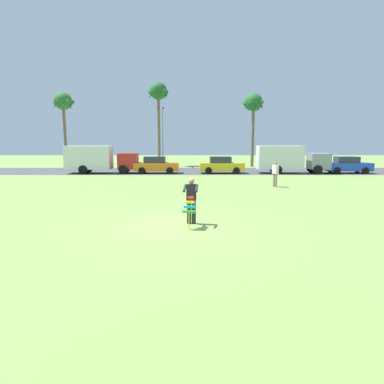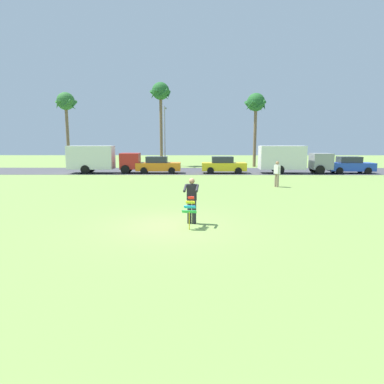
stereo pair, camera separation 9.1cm
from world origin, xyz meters
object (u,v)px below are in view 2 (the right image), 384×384
(kite_held, at_px, (190,208))
(parked_truck_grey_van, at_px, (290,159))
(palm_tree_right_near, at_px, (161,95))
(streetlight_pole, at_px, (165,133))
(palm_tree_centre_far, at_px, (256,105))
(parked_car_yellow, at_px, (223,165))
(palm_tree_left_near, at_px, (66,104))
(person_kite_flyer, at_px, (192,199))
(parked_truck_red_cab, at_px, (100,159))
(parked_car_orange, at_px, (158,165))
(parked_car_blue, at_px, (350,165))
(person_walker_near, at_px, (277,173))

(kite_held, bearing_deg, parked_truck_grey_van, 65.42)
(palm_tree_right_near, bearing_deg, streetlight_pole, -75.63)
(parked_truck_grey_van, bearing_deg, palm_tree_centre_far, 103.24)
(parked_car_yellow, distance_m, palm_tree_left_near, 21.52)
(palm_tree_left_near, height_order, streetlight_pole, palm_tree_left_near)
(person_kite_flyer, height_order, palm_tree_centre_far, palm_tree_centre_far)
(parked_truck_red_cab, bearing_deg, parked_car_orange, -0.02)
(palm_tree_centre_far, bearing_deg, kite_held, -104.35)
(parked_car_yellow, bearing_deg, parked_car_orange, -179.99)
(person_kite_flyer, xyz_separation_m, parked_car_orange, (-3.40, 19.62, -0.18))
(parked_truck_red_cab, xyz_separation_m, palm_tree_left_near, (-6.47, 9.18, 6.00))
(kite_held, xyz_separation_m, parked_truck_grey_van, (9.28, 20.30, 0.67))
(parked_truck_red_cab, xyz_separation_m, parked_truck_grey_van, (18.20, -0.00, 0.00))
(person_kite_flyer, bearing_deg, palm_tree_right_near, 97.86)
(parked_truck_grey_van, height_order, palm_tree_centre_far, palm_tree_centre_far)
(parked_truck_red_cab, bearing_deg, parked_car_blue, 0.00)
(parked_car_blue, bearing_deg, palm_tree_right_near, 152.83)
(kite_held, relative_size, person_walker_near, 0.64)
(parked_car_blue, xyz_separation_m, palm_tree_right_near, (-18.98, 9.74, 7.78))
(person_kite_flyer, xyz_separation_m, parked_car_blue, (14.92, 19.62, -0.18))
(palm_tree_right_near, distance_m, palm_tree_centre_far, 11.49)
(streetlight_pole, bearing_deg, palm_tree_left_near, 170.08)
(person_walker_near, bearing_deg, person_kite_flyer, -119.15)
(person_kite_flyer, bearing_deg, parked_car_orange, 99.84)
(parked_truck_red_cab, relative_size, parked_truck_grey_van, 1.00)
(parked_car_orange, distance_m, streetlight_pole, 7.77)
(person_walker_near, bearing_deg, parked_truck_red_cab, 147.02)
(parked_truck_red_cab, distance_m, person_walker_near, 17.44)
(palm_tree_centre_far, bearing_deg, parked_car_blue, -47.37)
(person_kite_flyer, xyz_separation_m, palm_tree_left_near, (-15.44, 28.80, 6.46))
(parked_truck_red_cab, bearing_deg, palm_tree_centre_far, 27.13)
(parked_car_blue, bearing_deg, streetlight_pole, 158.88)
(parked_truck_red_cab, bearing_deg, kite_held, -66.30)
(palm_tree_left_near, relative_size, person_walker_near, 5.12)
(person_kite_flyer, distance_m, parked_truck_red_cab, 21.58)
(parked_car_blue, distance_m, streetlight_pole, 19.87)
(parked_car_orange, distance_m, palm_tree_right_near, 12.48)
(parked_car_yellow, height_order, person_walker_near, person_walker_near)
(parked_truck_red_cab, bearing_deg, streetlight_pole, 51.59)
(parked_car_yellow, height_order, parked_truck_grey_van, parked_truck_grey_van)
(person_kite_flyer, height_order, parked_car_orange, person_kite_flyer)
(parked_car_yellow, distance_m, person_walker_near, 9.89)
(palm_tree_centre_far, xyz_separation_m, streetlight_pole, (-10.63, -1.25, -3.20))
(person_kite_flyer, bearing_deg, palm_tree_left_near, 118.21)
(parked_car_orange, bearing_deg, streetlight_pole, 89.71)
(parked_car_blue, bearing_deg, parked_car_yellow, -180.00)
(kite_held, distance_m, palm_tree_right_near, 31.30)
(parked_car_blue, bearing_deg, parked_truck_red_cab, -180.00)
(person_kite_flyer, bearing_deg, parked_car_blue, 52.74)
(parked_truck_grey_van, distance_m, parked_car_blue, 5.74)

